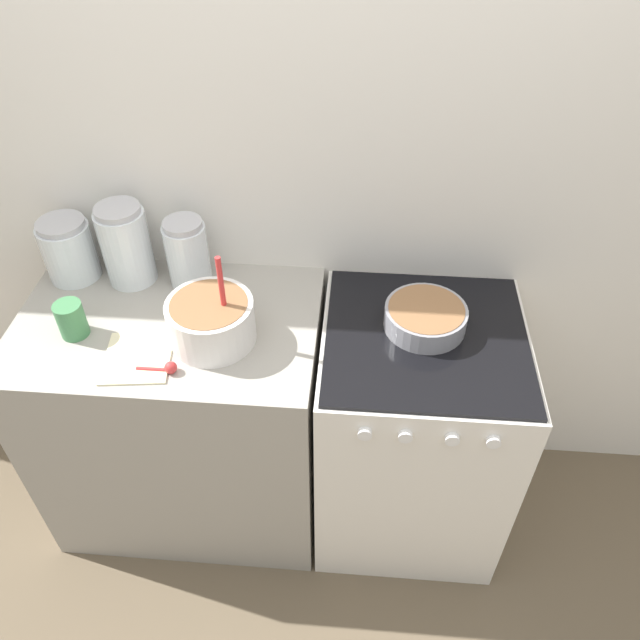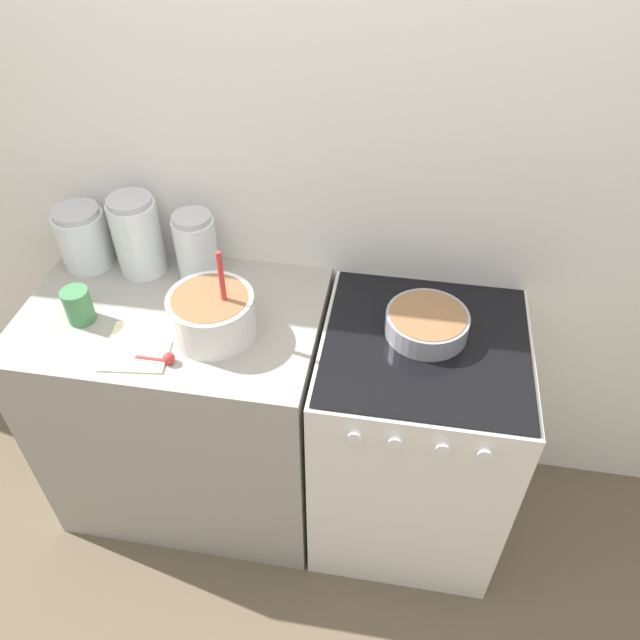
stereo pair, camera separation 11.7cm
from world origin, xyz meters
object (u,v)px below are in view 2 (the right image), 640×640
mixing_bowl (212,313)px  tin_can (78,306)px  stove (412,438)px  storage_jar_left (84,241)px  storage_jar_right (197,250)px  baking_pan (427,323)px  storage_jar_middle (138,240)px

mixing_bowl → tin_can: 0.42m
stove → tin_can: (-1.05, -0.07, 0.52)m
storage_jar_left → stove: bearing=-10.1°
storage_jar_right → tin_can: size_ratio=2.05×
storage_jar_right → tin_can: bearing=-136.1°
baking_pan → tin_can: size_ratio=2.20×
baking_pan → storage_jar_right: bearing=167.8°
storage_jar_middle → tin_can: 0.30m
stove → baking_pan: bearing=98.3°
storage_jar_left → tin_can: storage_jar_left is taller
baking_pan → storage_jar_right: storage_jar_right is taller
mixing_bowl → storage_jar_middle: size_ratio=1.11×
mixing_bowl → baking_pan: mixing_bowl is taller
baking_pan → storage_jar_right: size_ratio=1.08×
stove → tin_can: 1.18m
stove → mixing_bowl: size_ratio=3.06×
baking_pan → storage_jar_left: bearing=171.9°
mixing_bowl → storage_jar_right: (-0.13, 0.27, 0.02)m
stove → storage_jar_right: size_ratio=4.00×
baking_pan → tin_can: bearing=-173.7°
storage_jar_left → storage_jar_middle: size_ratio=0.78×
storage_jar_left → storage_jar_right: (0.39, 0.00, 0.01)m
mixing_bowl → storage_jar_left: (-0.52, 0.27, 0.01)m
mixing_bowl → storage_jar_right: mixing_bowl is taller
tin_can → storage_jar_left: bearing=110.3°
stove → mixing_bowl: mixing_bowl is taller
stove → storage_jar_middle: (-0.96, 0.21, 0.58)m
mixing_bowl → storage_jar_middle: bearing=140.7°
stove → storage_jar_middle: bearing=167.9°
stove → tin_can: bearing=-176.1°
storage_jar_left → mixing_bowl: bearing=-27.1°
baking_pan → storage_jar_middle: bearing=170.3°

